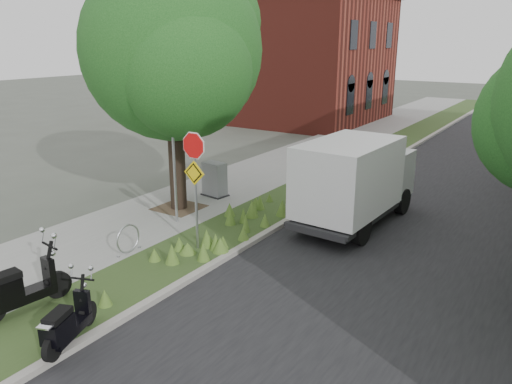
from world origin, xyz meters
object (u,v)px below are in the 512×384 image
(scooter_near, at_px, (14,293))
(scooter_far, at_px, (65,328))
(sign_assembly, at_px, (194,167))
(box_truck, at_px, (355,178))
(utility_cabinet, at_px, (215,180))

(scooter_near, height_order, scooter_far, scooter_near)
(sign_assembly, distance_m, scooter_far, 5.11)
(scooter_far, bearing_deg, box_truck, 78.95)
(scooter_near, distance_m, scooter_far, 1.80)
(sign_assembly, relative_size, scooter_far, 2.07)
(scooter_far, distance_m, utility_cabinet, 9.23)
(scooter_near, relative_size, utility_cabinet, 1.65)
(sign_assembly, bearing_deg, scooter_near, -101.59)
(sign_assembly, height_order, utility_cabinet, sign_assembly)
(box_truck, height_order, utility_cabinet, box_truck)
(scooter_near, height_order, utility_cabinet, utility_cabinet)
(scooter_near, relative_size, scooter_far, 1.25)
(sign_assembly, distance_m, box_truck, 5.03)
(box_truck, bearing_deg, utility_cabinet, -176.64)
(sign_assembly, xyz_separation_m, scooter_near, (-0.93, -4.52, -1.75))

